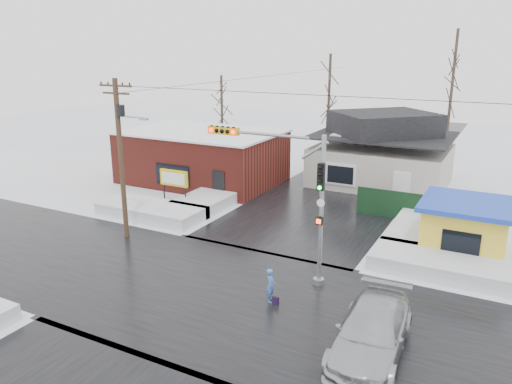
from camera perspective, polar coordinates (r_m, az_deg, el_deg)
The scene contains 20 objects.
ground at distance 22.90m, azimuth -5.20°, elevation -11.37°, with size 120.00×120.00×0.00m, color white.
road_ns at distance 22.90m, azimuth -5.20°, elevation -11.35°, with size 10.00×120.00×0.02m, color black.
road_ew at distance 22.90m, azimuth -5.20°, elevation -11.35°, with size 120.00×10.00×0.02m, color black.
snowbank_nw at distance 32.93m, azimuth -11.83°, elevation -2.10°, with size 7.00×3.00×0.80m, color white.
snowbank_ne at distance 26.11m, azimuth 20.80°, elevation -7.85°, with size 7.00×3.00×0.80m, color white.
snowbank_nside_w at distance 35.67m, azimuth -4.26°, elevation -0.36°, with size 3.00×8.00×0.80m, color white.
snowbank_nside_e at distance 30.97m, azimuth 18.38°, elevation -3.81°, with size 3.00×8.00×0.80m, color white.
traffic_signal at distance 22.57m, azimuth 3.81°, elevation 0.66°, with size 6.05×0.68×7.00m.
utility_pole at distance 28.52m, azimuth -15.15°, elevation 4.63°, with size 3.15×0.44×9.00m.
brick_building at distance 40.61m, azimuth -6.14°, elevation 4.10°, with size 12.20×8.20×4.12m.
marquee_sign at distance 34.37m, azimuth -9.36°, elevation 1.45°, with size 2.20×0.21×2.55m.
house at distance 40.79m, azimuth 14.19°, elevation 4.53°, with size 10.40×8.40×5.76m.
kiosk at distance 28.49m, azimuth 22.82°, elevation -3.75°, with size 4.60×4.60×2.88m.
fence at distance 32.76m, azimuth 18.21°, elevation -1.77°, with size 8.00×0.12×1.80m, color black.
tree_far_left at distance 45.61m, azimuth 8.42°, elevation 12.82°, with size 3.00×3.00×10.00m.
tree_far_mid at distance 45.24m, azimuth 21.78°, elevation 13.86°, with size 3.00×3.00×12.00m.
tree_far_west at distance 48.24m, azimuth -3.96°, elevation 11.24°, with size 3.00×3.00×8.00m.
pedestrian at distance 21.74m, azimuth 1.69°, elevation -10.65°, with size 0.55×0.36×1.52m, color #436EBC.
car at distance 18.88m, azimuth 13.07°, elevation -15.36°, with size 2.35×5.78×1.68m, color #AFB2B6.
shopping_bag at distance 21.78m, azimuth 2.25°, elevation -12.34°, with size 0.28×0.12×0.35m, color black.
Camera 1 is at (11.19, -16.93, 10.63)m, focal length 35.00 mm.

